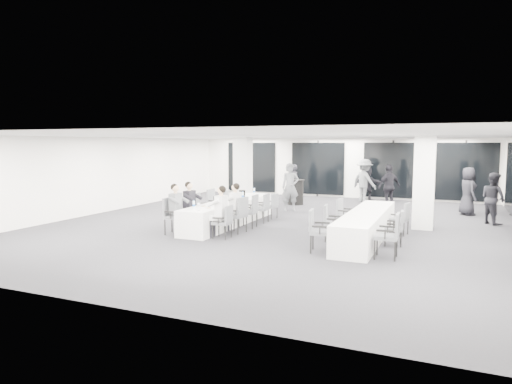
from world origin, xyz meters
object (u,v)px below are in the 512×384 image
Objects in this scene: chair_main_right_far at (272,204)px; standing_guest_a at (290,184)px; standing_guest_c at (364,178)px; standing_guest_f at (367,181)px; chair_main_right_fourth at (263,206)px; chair_side_left_far at (344,212)px; standing_guest_g at (294,180)px; chair_side_right_far at (402,217)px; chair_side_right_near at (390,233)px; standing_guest_d at (389,184)px; chair_main_right_near at (225,220)px; chair_side_left_near at (317,228)px; standing_guest_e at (468,188)px; cocktail_table at (295,192)px; chair_main_left_near at (172,213)px; chair_side_left_mid at (331,220)px; chair_main_left_mid at (202,207)px; ice_bucket_near at (217,200)px; chair_side_right_mid at (397,226)px; standing_guest_h at (493,195)px; chair_main_left_fourth at (215,202)px; chair_main_left_second at (187,213)px; chair_main_left_far at (230,201)px; banquet_table_side at (366,226)px; chair_main_right_second at (238,212)px; banquet_table_main at (230,213)px; chair_main_right_mid at (251,209)px.

standing_guest_a is at bearing 12.42° from chair_main_right_far.
standing_guest_c is 1.22× the size of standing_guest_f.
standing_guest_a reaches higher than chair_main_right_far.
chair_side_left_far reaches higher than chair_main_right_fourth.
chair_main_right_fourth is 6.30m from standing_guest_g.
chair_side_right_far is 0.43× the size of standing_guest_c.
standing_guest_d reaches higher than chair_side_right_near.
chair_side_right_far is at bearing -63.40° from chair_main_right_near.
chair_side_right_far is at bearing 140.85° from chair_side_left_near.
standing_guest_e is at bearing -14.65° from chair_side_right_near.
chair_side_left_near is at bearing -32.58° from standing_guest_g.
cocktail_table is 1.01× the size of chair_main_left_near.
chair_main_left_mid is at bearing -108.17° from chair_side_left_mid.
chair_side_right_near is 5.56m from ice_bucket_near.
chair_side_right_mid is 0.43× the size of standing_guest_a.
standing_guest_e is at bearing 21.35° from standing_guest_g.
chair_main_left_mid is 6.42m from chair_side_right_near.
standing_guest_g is (-7.19, 1.87, -0.06)m from standing_guest_e.
standing_guest_c is 4.61m from standing_guest_e.
chair_side_right_mid is at bearing 55.61° from chair_side_left_far.
chair_side_right_near is at bearing 119.68° from standing_guest_h.
chair_main_right_near is 0.45× the size of standing_guest_d.
chair_main_left_fourth is 9.06m from standing_guest_e.
chair_main_left_far is (-0.00, 2.96, 0.02)m from chair_main_left_second.
chair_side_right_mid is (6.05, 0.94, -0.08)m from chair_main_left_near.
standing_guest_g reaches higher than chair_side_right_mid.
standing_guest_c reaches higher than standing_guest_g.
standing_guest_h reaches higher than chair_main_left_mid.
chair_side_right_far is 0.47× the size of standing_guest_e.
chair_side_left_near is 2.93m from chair_side_left_far.
chair_main_left_mid is 0.57× the size of standing_guest_f.
chair_main_left_second is 0.42× the size of standing_guest_a.
standing_guest_g reaches higher than ice_bucket_near.
chair_main_right_far is (-3.56, 2.17, 0.12)m from banquet_table_side.
chair_main_right_near is at bearing 31.14° from chair_main_left_fourth.
chair_main_right_second is 1.01× the size of chair_side_right_near.
chair_main_left_fourth is 1.94m from chair_main_right_far.
banquet_table_main is at bearing 85.20° from ice_bucket_near.
chair_main_left_mid is 0.98× the size of chair_main_right_mid.
chair_main_right_mid is (1.68, 1.73, -0.01)m from chair_main_left_near.
ice_bucket_near is at bearing -94.73° from cocktail_table.
chair_side_right_far is at bearing 141.25° from standing_guest_c.
chair_main_left_near is 6.08m from chair_side_right_near.
chair_side_left_mid reaches higher than chair_main_right_fourth.
chair_main_left_second is at bearing 105.25° from standing_guest_e.
standing_guest_g is at bearing -167.43° from chair_side_left_near.
chair_main_right_near is at bearing -171.58° from chair_main_right_second.
banquet_table_main is 4.76× the size of cocktail_table.
chair_main_right_fourth is 2.73m from chair_side_left_far.
cocktail_table is 0.54× the size of standing_guest_e.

